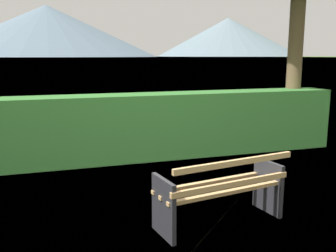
% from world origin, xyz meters
% --- Properties ---
extents(ground_plane, '(1400.00, 1400.00, 0.00)m').
position_xyz_m(ground_plane, '(0.00, 0.00, 0.00)').
color(ground_plane, '#4C6B33').
extents(water_surface, '(620.00, 620.00, 0.00)m').
position_xyz_m(water_surface, '(0.00, 306.89, 0.00)').
color(water_surface, slate).
rests_on(water_surface, ground_plane).
extents(park_bench, '(1.65, 0.82, 0.87)m').
position_xyz_m(park_bench, '(0.01, -0.06, 0.42)').
color(park_bench, tan).
rests_on(park_bench, ground_plane).
extents(hedge_row, '(7.85, 0.71, 1.27)m').
position_xyz_m(hedge_row, '(0.00, 3.11, 0.63)').
color(hedge_row, '#387A33').
rests_on(hedge_row, ground_plane).
extents(distant_hills, '(781.49, 309.75, 84.32)m').
position_xyz_m(distant_hills, '(-4.88, 568.37, 36.67)').
color(distant_hills, gray).
rests_on(distant_hills, ground_plane).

